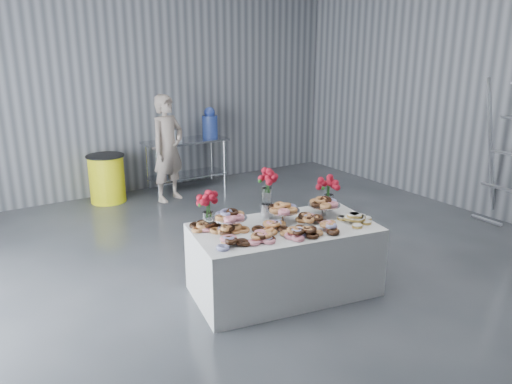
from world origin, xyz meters
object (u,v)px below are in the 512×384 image
at_px(prep_table, 186,155).
at_px(person, 168,148).
at_px(water_jug, 210,124).
at_px(display_table, 284,259).
at_px(trash_barrel, 107,178).
at_px(stepladder, 507,153).

bearing_deg(prep_table, person, -139.02).
bearing_deg(water_jug, prep_table, 180.00).
xyz_separation_m(display_table, prep_table, (0.81, 4.16, 0.24)).
height_order(prep_table, person, person).
xyz_separation_m(water_jug, person, (-1.03, -0.46, -0.26)).
distance_m(person, trash_barrel, 1.14).
bearing_deg(display_table, trash_barrel, 98.79).
distance_m(prep_table, water_jug, 0.73).
relative_size(display_table, water_jug, 3.43).
height_order(person, trash_barrel, person).
relative_size(water_jug, trash_barrel, 0.69).
height_order(display_table, stepladder, stepladder).
distance_m(display_table, person, 3.74).
bearing_deg(water_jug, person, -155.85).
bearing_deg(stepladder, display_table, 179.26).
bearing_deg(trash_barrel, display_table, -81.21).
bearing_deg(water_jug, trash_barrel, -180.00).
distance_m(prep_table, person, 0.76).
xyz_separation_m(person, trash_barrel, (-0.92, 0.46, -0.49)).
height_order(person, stepladder, stepladder).
distance_m(water_jug, stepladder, 4.90).
xyz_separation_m(prep_table, water_jug, (0.50, -0.00, 0.53)).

